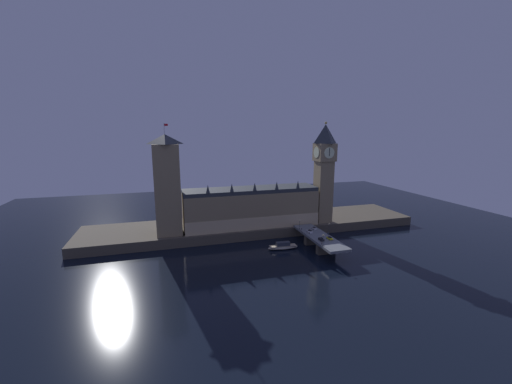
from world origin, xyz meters
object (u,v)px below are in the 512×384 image
(street_lamp_near, at_px, (323,239))
(clock_tower, at_px, (324,170))
(victoria_tower, at_px, (167,185))
(car_northbound_trail, at_px, (321,239))
(pedestrian_mid_walk, at_px, (328,234))
(car_southbound_trail, at_px, (314,228))
(street_lamp_far, at_px, (300,223))
(boat_upstream, at_px, (283,246))
(car_southbound_lead, at_px, (330,238))
(car_northbound_lead, at_px, (310,231))
(street_lamp_mid, at_px, (329,227))
(pedestrian_near_rail, at_px, (322,243))
(pedestrian_far_rail, at_px, (301,229))

(street_lamp_near, bearing_deg, clock_tower, 62.49)
(clock_tower, height_order, victoria_tower, clock_tower)
(car_northbound_trail, xyz_separation_m, pedestrian_mid_walk, (8.15, 7.14, 0.13))
(victoria_tower, relative_size, car_southbound_trail, 15.78)
(street_lamp_far, xyz_separation_m, boat_upstream, (-14.36, -9.75, -9.74))
(car_southbound_lead, bearing_deg, car_northbound_lead, 111.76)
(clock_tower, relative_size, victoria_tower, 1.02)
(street_lamp_mid, xyz_separation_m, street_lamp_far, (-11.67, 14.72, -0.69))
(victoria_tower, height_order, car_northbound_trail, victoria_tower)
(victoria_tower, distance_m, car_southbound_lead, 97.03)
(pedestrian_mid_walk, xyz_separation_m, street_lamp_near, (-11.27, -14.86, 3.12))
(street_lamp_far, bearing_deg, car_northbound_lead, -67.68)
(street_lamp_near, xyz_separation_m, boat_upstream, (-14.36, 19.69, -9.93))
(clock_tower, xyz_separation_m, boat_upstream, (-38.41, -26.49, -39.18))
(car_northbound_lead, distance_m, car_southbound_lead, 14.66)
(pedestrian_near_rail, relative_size, street_lamp_near, 0.26)
(car_northbound_trail, bearing_deg, clock_tower, 61.44)
(clock_tower, distance_m, pedestrian_far_rail, 44.29)
(street_lamp_far, bearing_deg, car_southbound_lead, -68.04)
(car_northbound_trail, height_order, car_southbound_lead, car_northbound_trail)
(victoria_tower, bearing_deg, boat_upstream, -25.15)
(victoria_tower, height_order, boat_upstream, victoria_tower)
(car_northbound_lead, relative_size, street_lamp_mid, 0.66)
(car_southbound_lead, xyz_separation_m, pedestrian_mid_walk, (2.72, 6.63, 0.25))
(car_northbound_lead, distance_m, boat_upstream, 18.83)
(car_northbound_lead, height_order, pedestrian_mid_walk, pedestrian_mid_walk)
(car_northbound_lead, bearing_deg, street_lamp_mid, -39.82)
(pedestrian_far_rail, bearing_deg, car_southbound_trail, -4.73)
(street_lamp_mid, bearing_deg, car_southbound_lead, -115.66)
(clock_tower, bearing_deg, boat_upstream, -145.41)
(clock_tower, distance_m, boat_upstream, 60.93)
(victoria_tower, relative_size, boat_upstream, 3.64)
(clock_tower, relative_size, street_lamp_mid, 9.16)
(car_northbound_lead, xyz_separation_m, pedestrian_near_rail, (-2.72, -19.80, 0.12))
(victoria_tower, relative_size, car_northbound_trail, 16.21)
(boat_upstream, bearing_deg, car_northbound_trail, -34.41)
(clock_tower, distance_m, car_southbound_lead, 52.38)
(pedestrian_far_rail, bearing_deg, victoria_tower, 164.54)
(car_southbound_trail, bearing_deg, car_northbound_trail, -105.94)
(street_lamp_mid, distance_m, boat_upstream, 28.48)
(car_southbound_lead, relative_size, car_southbound_trail, 1.01)
(car_northbound_lead, distance_m, street_lamp_near, 22.31)
(pedestrian_near_rail, height_order, street_lamp_far, street_lamp_far)
(car_southbound_trail, bearing_deg, pedestrian_far_rail, 175.27)
(clock_tower, xyz_separation_m, victoria_tower, (-99.58, 2.23, -5.56))
(pedestrian_far_rail, height_order, street_lamp_far, street_lamp_far)
(car_southbound_trail, distance_m, street_lamp_near, 28.27)
(victoria_tower, xyz_separation_m, car_northbound_lead, (78.64, -26.57, -26.95))
(car_southbound_trail, xyz_separation_m, street_lamp_near, (-8.55, -26.74, 3.36))
(car_northbound_trail, distance_m, boat_upstream, 22.21)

